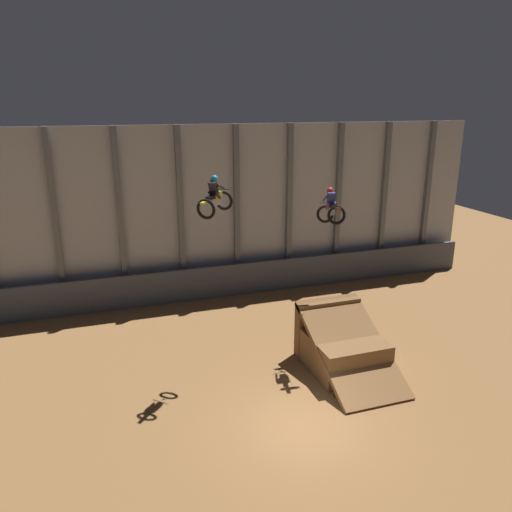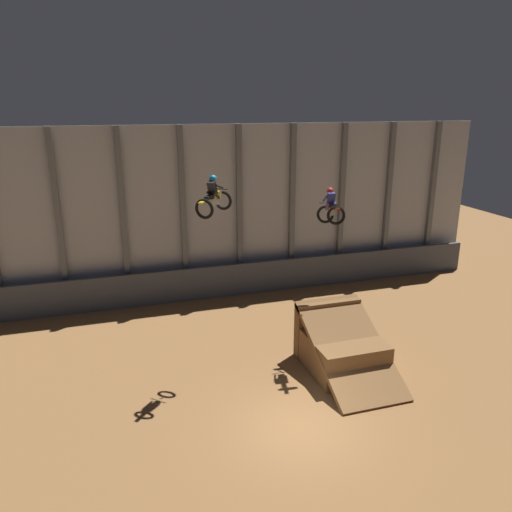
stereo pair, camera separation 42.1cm
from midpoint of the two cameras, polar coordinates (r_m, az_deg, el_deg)
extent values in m
plane|color=olive|center=(17.34, 4.74, -18.91)|extent=(60.00, 60.00, 0.00)
cube|color=#A3A8B2|center=(26.80, -5.92, 4.98)|extent=(32.00, 0.12, 9.13)
cube|color=slate|center=(26.04, -22.35, 3.41)|extent=(0.28, 0.28, 9.13)
cube|color=slate|center=(26.00, -15.67, 4.05)|extent=(0.28, 0.28, 9.13)
cube|color=slate|center=(26.32, -9.06, 4.63)|extent=(0.28, 0.28, 9.13)
cube|color=slate|center=(26.98, -2.67, 5.14)|extent=(0.28, 0.28, 9.13)
cube|color=slate|center=(27.95, 3.35, 5.56)|extent=(0.28, 0.28, 9.13)
cube|color=slate|center=(29.21, 8.92, 5.89)|extent=(0.28, 0.28, 9.13)
cube|color=slate|center=(30.72, 13.99, 6.14)|extent=(0.28, 0.28, 9.13)
cube|color=slate|center=(32.45, 18.56, 6.33)|extent=(0.28, 0.28, 9.13)
cube|color=#474C56|center=(27.10, -5.31, -2.98)|extent=(31.36, 0.20, 1.77)
cube|color=brown|center=(20.51, 9.19, -10.64)|extent=(2.74, 3.18, 1.40)
cube|color=brown|center=(21.36, 7.58, -7.98)|extent=(2.79, 0.50, 2.34)
cube|color=olive|center=(19.76, 10.19, -10.29)|extent=(2.79, 4.63, 2.51)
torus|color=black|center=(18.69, -4.35, 6.33)|extent=(0.64, 0.59, 0.73)
torus|color=black|center=(17.49, -6.43, 5.33)|extent=(0.64, 0.59, 0.73)
cube|color=#B7B7BC|center=(18.02, -5.45, 6.19)|extent=(0.49, 0.52, 0.30)
cube|color=yellow|center=(18.12, -5.22, 6.92)|extent=(0.45, 0.47, 0.26)
cube|color=black|center=(17.77, -5.83, 6.71)|extent=(0.49, 0.53, 0.14)
cube|color=yellow|center=(17.35, -6.64, 6.09)|extent=(0.35, 0.36, 0.07)
cylinder|color=#B7B7BC|center=(18.48, -4.63, 6.93)|extent=(0.20, 0.22, 0.54)
cylinder|color=black|center=(18.40, -4.72, 7.64)|extent=(0.50, 0.48, 0.04)
cube|color=black|center=(17.89, -5.57, 7.72)|extent=(0.44, 0.44, 0.53)
sphere|color=#2393CC|center=(17.91, -5.47, 8.79)|extent=(0.37, 0.37, 0.27)
cylinder|color=black|center=(18.05, -5.78, 6.97)|extent=(0.36, 0.38, 0.32)
cylinder|color=black|center=(17.94, -5.10, 6.93)|extent=(0.36, 0.38, 0.32)
cylinder|color=black|center=(18.17, -5.66, 7.96)|extent=(0.41, 0.44, 0.23)
cylinder|color=black|center=(18.02, -4.76, 7.91)|extent=(0.41, 0.44, 0.23)
torus|color=black|center=(20.54, 7.32, 4.78)|extent=(0.76, 0.35, 0.74)
torus|color=black|center=(19.21, 8.57, 4.64)|extent=(0.76, 0.35, 0.74)
cube|color=#B7B7BC|center=(19.83, 7.97, 5.05)|extent=(0.26, 0.58, 0.37)
cube|color=#E54C19|center=(19.98, 7.81, 5.64)|extent=(0.27, 0.50, 0.32)
cube|color=black|center=(19.60, 8.16, 5.68)|extent=(0.24, 0.59, 0.22)
cube|color=#E54C19|center=(19.11, 8.65, 5.41)|extent=(0.19, 0.38, 0.13)
cylinder|color=#B7B7BC|center=(20.37, 7.46, 5.43)|extent=(0.11, 0.35, 0.49)
cylinder|color=black|center=(20.32, 7.49, 6.11)|extent=(0.66, 0.06, 0.04)
cube|color=navy|center=(19.79, 7.97, 6.50)|extent=(0.31, 0.28, 0.52)
sphere|color=red|center=(19.88, 7.86, 7.42)|extent=(0.30, 0.34, 0.30)
cylinder|color=navy|center=(19.81, 7.60, 5.74)|extent=(0.16, 0.38, 0.38)
cylinder|color=navy|center=(19.89, 8.26, 5.76)|extent=(0.16, 0.38, 0.38)
cylinder|color=navy|center=(19.97, 7.32, 6.55)|extent=(0.15, 0.49, 0.33)
cylinder|color=navy|center=(20.06, 8.19, 6.57)|extent=(0.15, 0.49, 0.33)
camera|label=1|loc=(0.21, -90.58, -0.18)|focal=35.00mm
camera|label=2|loc=(0.21, 89.42, 0.18)|focal=35.00mm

